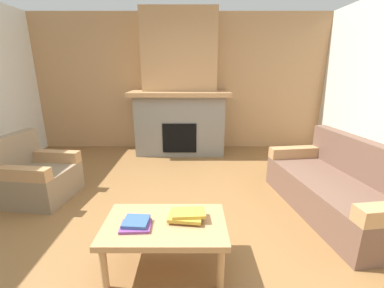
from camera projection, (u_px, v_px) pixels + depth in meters
ground at (170, 225)px, 2.77m from camera, size 9.00×9.00×0.00m
wall_back_wood_panel at (180, 83)px, 5.26m from camera, size 6.00×0.12×2.70m
fireplace at (179, 94)px, 4.95m from camera, size 1.90×0.82×2.70m
couch at (338, 189)px, 2.98m from camera, size 1.08×1.90×0.85m
armchair at (36, 177)px, 3.28m from camera, size 0.85×0.85×0.85m
coffee_table at (165, 228)px, 2.09m from camera, size 1.00×0.60×0.43m
book_stack_near_edge at (136, 224)px, 2.01m from camera, size 0.24×0.22×0.05m
book_stack_center at (187, 215)px, 2.11m from camera, size 0.31×0.23×0.08m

